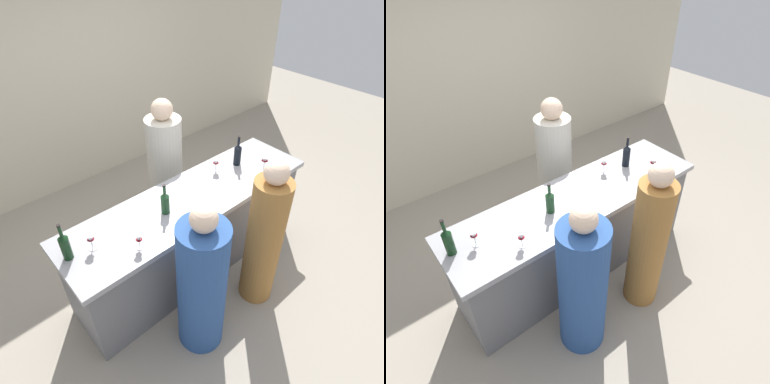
% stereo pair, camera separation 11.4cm
% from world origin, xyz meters
% --- Properties ---
extents(ground_plane, '(12.00, 12.00, 0.00)m').
position_xyz_m(ground_plane, '(0.00, 0.00, 0.00)').
color(ground_plane, '#9E9384').
extents(back_wall, '(8.00, 0.10, 2.80)m').
position_xyz_m(back_wall, '(0.00, 2.20, 1.40)').
color(back_wall, beige).
rests_on(back_wall, ground).
extents(bar_counter, '(2.48, 0.68, 0.91)m').
position_xyz_m(bar_counter, '(0.00, 0.00, 0.46)').
color(bar_counter, slate).
rests_on(bar_counter, ground).
extents(wine_bottle_leftmost_dark_green, '(0.07, 0.07, 0.32)m').
position_xyz_m(wine_bottle_leftmost_dark_green, '(-1.13, 0.06, 1.03)').
color(wine_bottle_leftmost_dark_green, black).
rests_on(wine_bottle_leftmost_dark_green, bar_counter).
extents(wine_bottle_second_left_olive_green, '(0.07, 0.07, 0.28)m').
position_xyz_m(wine_bottle_second_left_olive_green, '(-0.30, -0.01, 1.02)').
color(wine_bottle_second_left_olive_green, '#193D1E').
rests_on(wine_bottle_second_left_olive_green, bar_counter).
extents(wine_bottle_center_near_black, '(0.07, 0.07, 0.32)m').
position_xyz_m(wine_bottle_center_near_black, '(0.69, 0.09, 1.03)').
color(wine_bottle_center_near_black, black).
rests_on(wine_bottle_center_near_black, bar_counter).
extents(wine_glass_near_left, '(0.07, 0.07, 0.14)m').
position_xyz_m(wine_glass_near_left, '(-0.69, -0.20, 1.00)').
color(wine_glass_near_left, white).
rests_on(wine_glass_near_left, bar_counter).
extents(wine_glass_near_center, '(0.07, 0.07, 0.16)m').
position_xyz_m(wine_glass_near_center, '(0.80, -0.16, 1.02)').
color(wine_glass_near_center, white).
rests_on(wine_glass_near_center, bar_counter).
extents(wine_glass_near_right, '(0.06, 0.06, 0.14)m').
position_xyz_m(wine_glass_near_right, '(-0.96, 0.02, 1.01)').
color(wine_glass_near_right, white).
rests_on(wine_glass_near_right, bar_counter).
extents(wine_glass_far_left, '(0.07, 0.07, 0.14)m').
position_xyz_m(wine_glass_far_left, '(0.44, 0.15, 1.01)').
color(wine_glass_far_left, white).
rests_on(wine_glass_far_left, bar_counter).
extents(person_left_guest, '(0.50, 0.50, 1.44)m').
position_xyz_m(person_left_guest, '(-0.46, -0.63, 0.66)').
color(person_left_guest, '#284C8C').
rests_on(person_left_guest, ground).
extents(person_center_guest, '(0.37, 0.37, 1.49)m').
position_xyz_m(person_center_guest, '(0.23, -0.66, 0.70)').
color(person_center_guest, '#9E6B33').
rests_on(person_center_guest, ground).
extents(person_right_guest, '(0.47, 0.47, 1.52)m').
position_xyz_m(person_right_guest, '(0.25, 0.72, 0.70)').
color(person_right_guest, beige).
rests_on(person_right_guest, ground).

